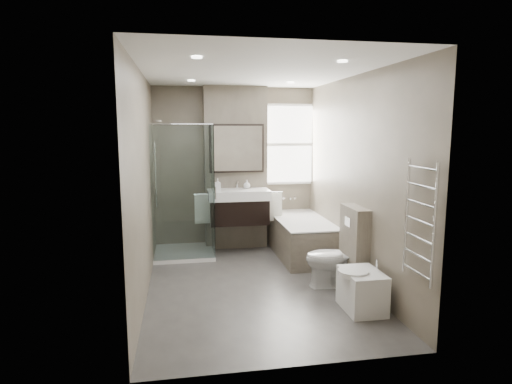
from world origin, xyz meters
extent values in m
cube|color=#44423F|center=(0.00, 0.00, -0.03)|extent=(2.65, 3.85, 0.05)
cube|color=silver|center=(0.00, 0.00, 2.62)|extent=(2.65, 3.85, 0.05)
cube|color=#6D6354|center=(0.00, 1.92, 1.30)|extent=(2.65, 0.05, 2.60)
cube|color=#6D6354|center=(0.00, -1.92, 1.30)|extent=(2.65, 0.05, 2.60)
cube|color=#6D6354|center=(-1.32, 0.00, 1.30)|extent=(0.05, 3.85, 2.60)
cube|color=#6D6354|center=(1.32, 0.00, 1.30)|extent=(0.05, 3.85, 2.60)
cube|color=#675E51|center=(0.00, 1.77, 1.30)|extent=(1.00, 0.25, 2.60)
cube|color=black|center=(0.00, 1.42, 0.66)|extent=(0.90, 0.45, 0.38)
cube|color=white|center=(0.00, 1.42, 0.92)|extent=(0.95, 0.47, 0.15)
cylinder|color=silver|center=(0.00, 1.59, 1.06)|extent=(0.03, 0.03, 0.12)
cylinder|color=silver|center=(0.00, 1.53, 1.11)|extent=(0.02, 0.12, 0.02)
cube|color=black|center=(0.00, 1.62, 1.63)|extent=(0.86, 0.06, 0.76)
cube|color=white|center=(0.00, 1.58, 1.63)|extent=(0.80, 0.02, 0.70)
cube|color=silver|center=(-0.56, 1.40, 0.72)|extent=(0.24, 0.06, 0.44)
cube|color=silver|center=(0.56, 1.40, 0.72)|extent=(0.24, 0.06, 0.44)
cube|color=white|center=(-0.85, 1.45, 0.03)|extent=(0.90, 0.90, 0.06)
cube|color=white|center=(-0.85, 1.01, 1.03)|extent=(0.88, 0.01, 1.94)
cube|color=white|center=(-0.41, 1.45, 1.03)|extent=(0.01, 0.88, 1.94)
cylinder|color=silver|center=(-1.25, 1.45, 1.25)|extent=(0.02, 0.02, 1.00)
cube|color=#675E51|center=(0.93, 1.10, 0.28)|extent=(0.75, 1.60, 0.55)
cube|color=white|center=(0.93, 1.10, 0.56)|extent=(0.75, 1.60, 0.03)
cube|color=white|center=(0.93, 1.10, 0.49)|extent=(0.61, 1.42, 0.12)
cube|color=white|center=(0.90, 1.88, 1.67)|extent=(0.98, 0.04, 1.33)
cube|color=white|center=(0.90, 1.85, 1.67)|extent=(0.90, 0.01, 1.25)
cube|color=white|center=(0.90, 1.85, 1.68)|extent=(0.90, 0.01, 0.05)
imported|color=white|center=(0.97, -0.22, 0.36)|extent=(0.74, 0.48, 0.72)
cube|color=#675E51|center=(1.21, -0.25, 0.50)|extent=(0.18, 0.55, 1.00)
cube|color=silver|center=(1.11, -0.25, 0.82)|extent=(0.01, 0.16, 0.11)
cube|color=white|center=(1.02, -0.94, 0.22)|extent=(0.39, 0.54, 0.43)
cylinder|color=white|center=(0.91, -0.94, 0.43)|extent=(0.32, 0.32, 0.05)
cylinder|color=silver|center=(1.18, -0.94, 0.51)|extent=(0.02, 0.02, 0.10)
cylinder|color=silver|center=(1.25, -1.83, 1.12)|extent=(0.03, 0.03, 1.10)
cylinder|color=silver|center=(1.25, -1.37, 1.12)|extent=(0.03, 0.03, 1.10)
cube|color=silver|center=(1.25, -1.60, 1.12)|extent=(0.02, 0.46, 1.00)
imported|color=white|center=(-0.32, 1.41, 1.09)|extent=(0.08, 0.08, 0.18)
imported|color=white|center=(0.15, 1.53, 1.07)|extent=(0.11, 0.11, 0.14)
camera|label=1|loc=(-0.86, -5.07, 1.96)|focal=30.00mm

